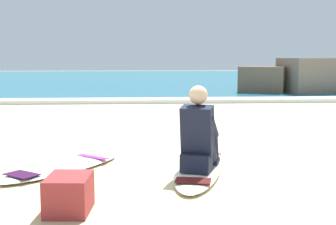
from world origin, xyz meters
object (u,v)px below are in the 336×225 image
at_px(surfboard_main, 199,168).
at_px(surfboard_spare_near, 62,167).
at_px(beach_bag, 69,194).
at_px(surfer_seated, 199,137).

bearing_deg(surfboard_main, surfboard_spare_near, 175.82).
xyz_separation_m(surfboard_main, beach_bag, (-1.32, -1.41, 0.12)).
bearing_deg(surfboard_spare_near, surfboard_main, -4.18).
bearing_deg(beach_bag, surfer_seated, 42.77).
distance_m(surfboard_spare_near, beach_bag, 1.56).
height_order(surfboard_spare_near, beach_bag, beach_bag).
bearing_deg(surfboard_spare_near, surfer_seated, -12.21).
height_order(surfboard_main, surfboard_spare_near, same).
distance_m(surfboard_main, beach_bag, 1.93).
bearing_deg(surfer_seated, surfboard_spare_near, 167.79).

